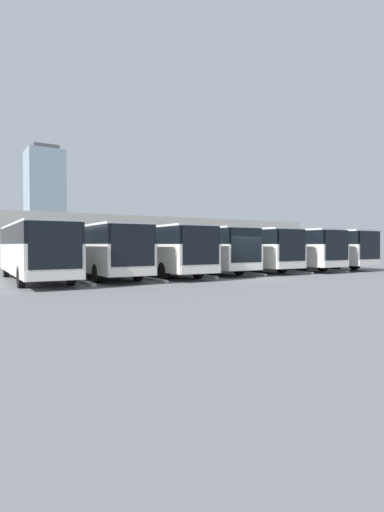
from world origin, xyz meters
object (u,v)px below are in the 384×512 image
at_px(bus_1, 279,248).
at_px(bus_5, 98,249).
at_px(bus_4, 155,248).
at_px(bus_0, 310,248).
at_px(bus_6, 35,249).
at_px(bus_2, 238,248).
at_px(bus_3, 197,248).

distance_m(bus_1, bus_5, 15.09).
relative_size(bus_1, bus_4, 1.00).
bearing_deg(bus_0, bus_4, 2.91).
bearing_deg(bus_6, bus_2, -174.93).
relative_size(bus_2, bus_5, 1.00).
relative_size(bus_0, bus_4, 1.00).
bearing_deg(bus_0, bus_1, 2.42).
bearing_deg(bus_5, bus_1, -178.36).
height_order(bus_2, bus_3, same).
xyz_separation_m(bus_3, bus_6, (11.31, 0.86, 0.00)).
xyz_separation_m(bus_2, bus_5, (11.31, 0.37, 0.00)).
height_order(bus_0, bus_5, same).
bearing_deg(bus_1, bus_5, 1.64).
relative_size(bus_3, bus_4, 1.00).
bearing_deg(bus_5, bus_0, -178.20).
distance_m(bus_3, bus_6, 11.35).
distance_m(bus_0, bus_6, 22.63).
bearing_deg(bus_5, bus_3, -174.40).
bearing_deg(bus_6, bus_3, -173.52).
bearing_deg(bus_3, bus_5, 5.60).
height_order(bus_3, bus_4, same).
bearing_deg(bus_2, bus_3, 0.82).
bearing_deg(bus_4, bus_0, -177.09).
height_order(bus_3, bus_6, same).
height_order(bus_0, bus_1, same).
xyz_separation_m(bus_5, bus_6, (3.77, 0.40, 0.00)).
bearing_deg(bus_6, bus_4, -177.19).
relative_size(bus_3, bus_5, 1.00).
bearing_deg(bus_4, bus_6, 2.81).
distance_m(bus_2, bus_3, 3.77).
bearing_deg(bus_4, bus_3, -166.32).
relative_size(bus_0, bus_3, 1.00).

